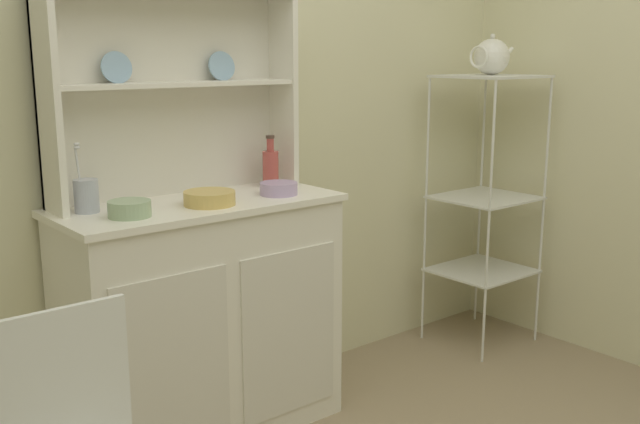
% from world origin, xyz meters
% --- Properties ---
extents(wall_back, '(3.84, 0.05, 2.50)m').
position_xyz_m(wall_back, '(0.00, 1.62, 1.25)').
color(wall_back, beige).
rests_on(wall_back, ground).
extents(hutch_cabinet, '(1.01, 0.45, 0.88)m').
position_xyz_m(hutch_cabinet, '(-0.23, 1.37, 0.45)').
color(hutch_cabinet, white).
rests_on(hutch_cabinet, ground).
extents(hutch_shelf_unit, '(0.95, 0.18, 0.74)m').
position_xyz_m(hutch_shelf_unit, '(-0.23, 1.53, 1.31)').
color(hutch_shelf_unit, silver).
rests_on(hutch_shelf_unit, hutch_cabinet).
extents(bakers_rack, '(0.43, 0.40, 1.30)m').
position_xyz_m(bakers_rack, '(1.29, 1.30, 0.80)').
color(bakers_rack, silver).
rests_on(bakers_rack, ground).
extents(bowl_mixing_large, '(0.14, 0.14, 0.05)m').
position_xyz_m(bowl_mixing_large, '(-0.52, 1.29, 0.91)').
color(bowl_mixing_large, '#9EB78E').
rests_on(bowl_mixing_large, hutch_cabinet).
extents(bowl_floral_medium, '(0.18, 0.18, 0.05)m').
position_xyz_m(bowl_floral_medium, '(-0.23, 1.29, 0.91)').
color(bowl_floral_medium, '#DBB760').
rests_on(bowl_floral_medium, hutch_cabinet).
extents(bowl_cream_small, '(0.14, 0.14, 0.05)m').
position_xyz_m(bowl_cream_small, '(0.07, 1.29, 0.91)').
color(bowl_cream_small, '#B79ECC').
rests_on(bowl_cream_small, hutch_cabinet).
extents(jam_bottle, '(0.06, 0.06, 0.20)m').
position_xyz_m(jam_bottle, '(0.15, 1.45, 0.96)').
color(jam_bottle, '#B74C47').
rests_on(jam_bottle, hutch_cabinet).
extents(utensil_jar, '(0.08, 0.08, 0.23)m').
position_xyz_m(utensil_jar, '(-0.60, 1.45, 0.94)').
color(utensil_jar, '#B2B7C6').
rests_on(utensil_jar, hutch_cabinet).
extents(porcelain_teapot, '(0.25, 0.16, 0.19)m').
position_xyz_m(porcelain_teapot, '(1.29, 1.30, 1.38)').
color(porcelain_teapot, white).
rests_on(porcelain_teapot, bakers_rack).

